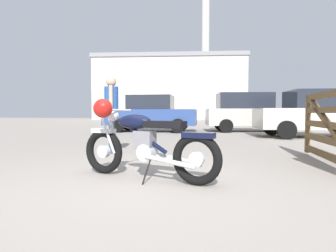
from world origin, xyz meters
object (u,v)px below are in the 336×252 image
(bystander, at_px, (111,106))
(silver_sedan_mid, at_px, (151,114))
(red_hatchback_near, at_px, (318,114))
(vintage_motorcycle, at_px, (142,142))
(pale_sedan_back, at_px, (247,112))

(bystander, bearing_deg, silver_sedan_mid, -102.17)
(red_hatchback_near, xyz_separation_m, silver_sedan_mid, (-6.51, 2.04, 0.00))
(vintage_motorcycle, xyz_separation_m, bystander, (-1.25, 2.20, 0.53))
(pale_sedan_back, xyz_separation_m, red_hatchback_near, (2.09, -2.76, -0.08))
(pale_sedan_back, relative_size, red_hatchback_near, 0.94)
(vintage_motorcycle, height_order, bystander, bystander)
(bystander, bearing_deg, red_hatchback_near, -158.32)
(vintage_motorcycle, xyz_separation_m, red_hatchback_near, (4.61, 7.00, 0.34))
(silver_sedan_mid, bearing_deg, red_hatchback_near, 161.71)
(bystander, xyz_separation_m, silver_sedan_mid, (-0.65, 6.84, -0.18))
(red_hatchback_near, bearing_deg, vintage_motorcycle, 52.32)
(bystander, height_order, pale_sedan_back, pale_sedan_back)
(vintage_motorcycle, xyz_separation_m, silver_sedan_mid, (-1.90, 9.04, 0.34))
(red_hatchback_near, distance_m, silver_sedan_mid, 6.82)
(red_hatchback_near, bearing_deg, silver_sedan_mid, -21.68)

